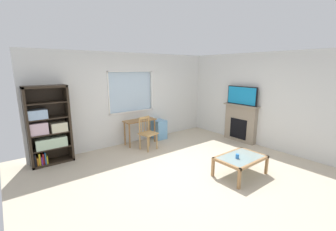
% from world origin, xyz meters
% --- Properties ---
extents(ground, '(6.52, 5.78, 0.02)m').
position_xyz_m(ground, '(0.00, 0.00, -0.01)').
color(ground, beige).
extents(wall_back_with_window, '(5.52, 0.15, 2.64)m').
position_xyz_m(wall_back_with_window, '(-0.00, 2.39, 1.30)').
color(wall_back_with_window, silver).
rests_on(wall_back_with_window, ground).
extents(wall_right, '(0.12, 4.98, 2.64)m').
position_xyz_m(wall_right, '(2.82, 0.00, 1.32)').
color(wall_right, silver).
rests_on(wall_right, ground).
extents(bookshelf, '(0.90, 0.38, 1.83)m').
position_xyz_m(bookshelf, '(-2.27, 2.15, 0.84)').
color(bookshelf, '#2D2319').
rests_on(bookshelf, ground).
extents(desk_under_window, '(0.95, 0.39, 0.73)m').
position_xyz_m(desk_under_window, '(0.11, 2.04, 0.59)').
color(desk_under_window, olive).
rests_on(desk_under_window, ground).
extents(wooden_chair, '(0.49, 0.47, 0.90)m').
position_xyz_m(wooden_chair, '(0.04, 1.53, 0.46)').
color(wooden_chair, tan).
rests_on(wooden_chair, ground).
extents(plastic_drawer_unit, '(0.35, 0.40, 0.60)m').
position_xyz_m(plastic_drawer_unit, '(0.84, 2.09, 0.30)').
color(plastic_drawer_unit, '#72ADDB').
rests_on(plastic_drawer_unit, ground).
extents(fireplace, '(0.26, 1.11, 1.13)m').
position_xyz_m(fireplace, '(2.67, 0.38, 0.57)').
color(fireplace, gray).
rests_on(fireplace, ground).
extents(tv, '(0.06, 0.98, 0.55)m').
position_xyz_m(tv, '(2.65, 0.38, 1.41)').
color(tv, black).
rests_on(tv, fireplace).
extents(coffee_table, '(1.02, 0.68, 0.41)m').
position_xyz_m(coffee_table, '(0.74, -0.96, 0.35)').
color(coffee_table, '#8C9E99').
rests_on(coffee_table, ground).
extents(sippy_cup, '(0.07, 0.07, 0.09)m').
position_xyz_m(sippy_cup, '(0.62, -0.97, 0.45)').
color(sippy_cup, '#337FD6').
rests_on(sippy_cup, coffee_table).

